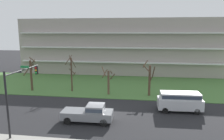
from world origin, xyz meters
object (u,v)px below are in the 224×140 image
Objects in this scene: tree_left at (72,73)px; traffic_signal_mast at (19,87)px; tree_center at (108,80)px; tree_far_left at (31,74)px; pickup_gray_center_left at (90,113)px; van_silver_near_left at (180,100)px; tree_right at (149,78)px.

traffic_signal_mast is (-0.53, -13.63, 1.19)m from tree_left.
tree_center is 14.45m from traffic_signal_mast.
tree_far_left is 16.37m from pickup_gray_center_left.
traffic_signal_mast reaches higher than tree_far_left.
tree_far_left reaches higher than tree_center.
tree_left is 1.34× the size of tree_center.
tree_far_left is 1.07× the size of van_silver_near_left.
tree_right is at bearing 56.24° from pickup_gray_center_left.
tree_right reaches higher than van_silver_near_left.
traffic_signal_mast is (6.16, -13.21, 1.44)m from tree_far_left.
pickup_gray_center_left is (-0.45, -10.10, -1.21)m from tree_center.
tree_left is at bearing 171.21° from tree_center.
pickup_gray_center_left is 7.44m from traffic_signal_mast.
tree_right is 18.24m from traffic_signal_mast.
traffic_signal_mast is at bearing 21.78° from van_silver_near_left.
tree_right is at bearing -0.88° from tree_far_left.
van_silver_near_left is (3.43, -5.84, -1.29)m from tree_right.
tree_right reaches higher than tree_center.
tree_left is at bearing 115.86° from pickup_gray_center_left.
traffic_signal_mast is (-6.61, -12.69, 2.07)m from tree_center.
tree_center is at bearing 62.49° from traffic_signal_mast.
tree_far_left is 0.96× the size of tree_left.
van_silver_near_left is 11.01m from pickup_gray_center_left.
van_silver_near_left is 0.97× the size of pickup_gray_center_left.
van_silver_near_left is (22.36, -6.13, -1.47)m from tree_far_left.
tree_left is at bearing 176.70° from tree_right.
pickup_gray_center_left is at bearing -122.63° from tree_right.
traffic_signal_mast is at bearing -92.23° from tree_left.
pickup_gray_center_left is (-6.62, -10.34, -1.67)m from tree_right.
pickup_gray_center_left is at bearing -63.01° from tree_left.
tree_right is at bearing 2.17° from tree_center.
tree_left is 1.11× the size of tree_right.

